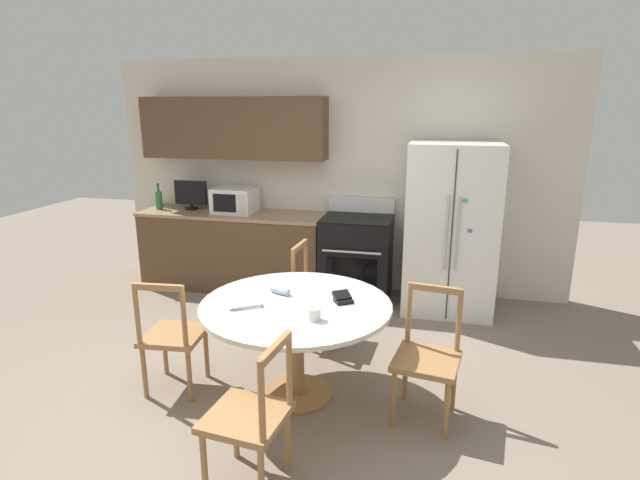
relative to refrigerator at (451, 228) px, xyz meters
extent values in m
plane|color=gray|center=(-1.29, -2.20, -0.87)|extent=(14.00, 14.00, 0.00)
cube|color=silver|center=(-1.29, 0.45, 0.43)|extent=(5.20, 0.10, 2.60)
cube|color=brown|center=(-2.43, 0.23, 0.97)|extent=(2.12, 0.34, 0.68)
cube|color=brown|center=(-2.43, 0.09, -0.44)|extent=(2.12, 0.62, 0.86)
cube|color=#997A5B|center=(-2.43, 0.09, 0.01)|extent=(2.14, 0.64, 0.03)
cube|color=white|center=(0.00, 0.00, 0.00)|extent=(0.90, 0.77, 1.73)
cube|color=#333333|center=(0.00, -0.39, 0.00)|extent=(0.01, 0.01, 1.67)
cylinder|color=silver|center=(-0.05, -0.40, 0.04)|extent=(0.02, 0.02, 0.73)
cylinder|color=silver|center=(0.05, -0.40, 0.04)|extent=(0.02, 0.02, 0.73)
cube|color=white|center=(-0.05, -0.39, 0.14)|extent=(0.04, 0.01, 0.04)
cube|color=#3FB259|center=(0.10, -0.39, 0.36)|extent=(0.04, 0.01, 0.04)
cube|color=purple|center=(0.16, -0.39, 0.08)|extent=(0.04, 0.01, 0.03)
cube|color=black|center=(-0.98, 0.06, -0.42)|extent=(0.75, 0.64, 0.90)
cube|color=black|center=(-0.98, -0.26, -0.51)|extent=(0.54, 0.01, 0.40)
cylinder|color=silver|center=(-0.98, -0.29, -0.24)|extent=(0.61, 0.02, 0.02)
cube|color=black|center=(-0.98, 0.06, 0.04)|extent=(0.75, 0.64, 0.02)
cube|color=white|center=(-0.98, 0.35, 0.13)|extent=(0.75, 0.06, 0.16)
cube|color=white|center=(-2.40, 0.11, 0.17)|extent=(0.46, 0.40, 0.28)
cube|color=black|center=(-2.44, -0.10, 0.17)|extent=(0.27, 0.01, 0.20)
cube|color=silver|center=(-2.23, -0.10, 0.17)|extent=(0.09, 0.01, 0.20)
cylinder|color=black|center=(-2.97, 0.15, 0.04)|extent=(0.16, 0.16, 0.02)
cylinder|color=black|center=(-2.97, 0.15, 0.07)|extent=(0.03, 0.03, 0.04)
cube|color=black|center=(-2.97, 0.15, 0.23)|extent=(0.39, 0.05, 0.28)
cylinder|color=#2D6B38|center=(-3.34, 0.07, 0.14)|extent=(0.08, 0.08, 0.21)
cylinder|color=#2D6B38|center=(-3.34, 0.07, 0.29)|extent=(0.03, 0.03, 0.08)
cylinder|color=#262626|center=(-3.34, 0.07, 0.33)|extent=(0.03, 0.03, 0.01)
cylinder|color=beige|center=(-1.09, -1.98, -0.15)|extent=(1.36, 1.36, 0.03)
cylinder|color=#9E7042|center=(-1.09, -1.98, -0.50)|extent=(0.11, 0.11, 0.68)
cylinder|color=#9E7042|center=(-1.09, -1.98, -0.86)|extent=(0.52, 0.52, 0.03)
cube|color=#9E7042|center=(-2.01, -2.07, -0.44)|extent=(0.46, 0.46, 0.04)
cylinder|color=#9E7042|center=(-2.20, -1.91, -0.66)|extent=(0.04, 0.04, 0.41)
cylinder|color=#9E7042|center=(-1.85, -1.88, -0.66)|extent=(0.04, 0.04, 0.41)
cylinder|color=#9E7042|center=(-2.17, -2.26, -0.66)|extent=(0.04, 0.04, 0.41)
cylinder|color=#9E7042|center=(-1.82, -2.23, -0.66)|extent=(0.04, 0.04, 0.41)
cylinder|color=#9E7042|center=(-2.16, -2.27, -0.19)|extent=(0.04, 0.04, 0.45)
cylinder|color=#9E7042|center=(-1.82, -2.24, -0.19)|extent=(0.04, 0.04, 0.45)
cube|color=#9E7042|center=(-1.99, -2.26, 0.01)|extent=(0.35, 0.07, 0.04)
cube|color=#9E7042|center=(-1.13, -1.05, -0.44)|extent=(0.45, 0.45, 0.04)
cylinder|color=#9E7042|center=(-0.95, -0.89, -0.66)|extent=(0.04, 0.04, 0.41)
cylinder|color=#9E7042|center=(-0.97, -1.23, -0.66)|extent=(0.04, 0.04, 0.41)
cylinder|color=#9E7042|center=(-1.29, -0.87, -0.66)|extent=(0.04, 0.04, 0.41)
cylinder|color=#9E7042|center=(-1.31, -1.21, -0.66)|extent=(0.04, 0.04, 0.41)
cylinder|color=#9E7042|center=(-1.31, -0.87, -0.19)|extent=(0.04, 0.04, 0.45)
cylinder|color=#9E7042|center=(-1.33, -1.21, -0.19)|extent=(0.04, 0.04, 0.45)
cube|color=#9E7042|center=(-1.32, -1.04, 0.01)|extent=(0.06, 0.35, 0.04)
cube|color=#9E7042|center=(-0.17, -2.04, -0.44)|extent=(0.48, 0.48, 0.04)
cylinder|color=#9E7042|center=(-0.02, -2.23, -0.66)|extent=(0.04, 0.04, 0.41)
cylinder|color=#9E7042|center=(-0.36, -2.18, -0.66)|extent=(0.04, 0.04, 0.41)
cylinder|color=#9E7042|center=(0.03, -1.89, -0.66)|extent=(0.04, 0.04, 0.41)
cylinder|color=#9E7042|center=(-0.31, -1.84, -0.66)|extent=(0.04, 0.04, 0.41)
cylinder|color=#9E7042|center=(0.03, -1.88, -0.19)|extent=(0.04, 0.04, 0.45)
cylinder|color=#9E7042|center=(-0.31, -1.82, -0.19)|extent=(0.04, 0.04, 0.45)
cube|color=#9E7042|center=(-0.14, -1.85, 0.01)|extent=(0.35, 0.09, 0.04)
cube|color=#9E7042|center=(-1.12, -2.90, -0.44)|extent=(0.47, 0.47, 0.04)
cylinder|color=#9E7042|center=(-1.31, -3.05, -0.66)|extent=(0.04, 0.04, 0.41)
cylinder|color=#9E7042|center=(-1.27, -2.71, -0.66)|extent=(0.04, 0.04, 0.41)
cylinder|color=#9E7042|center=(-0.96, -3.09, -0.66)|extent=(0.04, 0.04, 0.41)
cylinder|color=#9E7042|center=(-0.93, -2.75, -0.66)|extent=(0.04, 0.04, 0.41)
cylinder|color=#9E7042|center=(-0.95, -3.09, -0.19)|extent=(0.04, 0.04, 0.45)
cylinder|color=#9E7042|center=(-0.91, -2.75, -0.19)|extent=(0.04, 0.04, 0.45)
cube|color=#9E7042|center=(-0.93, -2.92, 0.01)|extent=(0.08, 0.35, 0.04)
cylinder|color=silver|center=(-0.90, -2.22, -0.09)|extent=(0.09, 0.09, 0.08)
cylinder|color=#8C4C99|center=(-0.90, -2.22, -0.11)|extent=(0.08, 0.08, 0.04)
cylinder|color=#A3BCDB|center=(-1.25, -1.83, -0.11)|extent=(0.16, 0.10, 0.05)
cube|color=black|center=(-0.76, -1.89, -0.12)|extent=(0.15, 0.15, 0.03)
cube|color=black|center=(-0.78, -1.86, -0.09)|extent=(0.15, 0.15, 0.06)
cube|color=white|center=(-1.46, -2.03, -0.13)|extent=(0.32, 0.36, 0.01)
cube|color=beige|center=(-1.46, -2.03, -0.12)|extent=(0.33, 0.37, 0.01)
cube|color=silver|center=(-1.46, -2.03, -0.11)|extent=(0.35, 0.37, 0.01)
camera|label=1|loc=(-0.17, -5.14, 1.22)|focal=28.00mm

